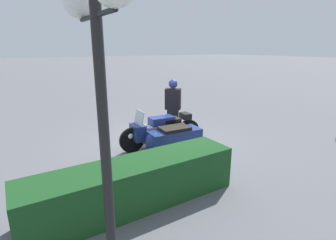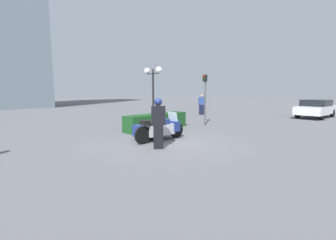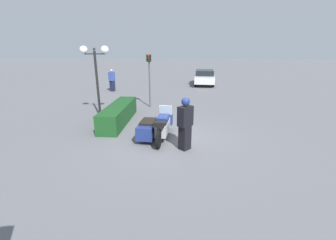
{
  "view_description": "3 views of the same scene",
  "coord_description": "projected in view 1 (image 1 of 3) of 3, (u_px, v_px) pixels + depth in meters",
  "views": [
    {
      "loc": [
        3.9,
        6.56,
        2.85
      ],
      "look_at": [
        -0.29,
        -0.07,
        0.67
      ],
      "focal_mm": 28.0,
      "sensor_mm": 36.0,
      "label": 1
    },
    {
      "loc": [
        -6.39,
        -6.37,
        2.06
      ],
      "look_at": [
        -0.01,
        -0.29,
        0.95
      ],
      "focal_mm": 24.0,
      "sensor_mm": 36.0,
      "label": 2
    },
    {
      "loc": [
        -8.07,
        -0.43,
        3.35
      ],
      "look_at": [
        0.03,
        0.08,
        0.8
      ],
      "focal_mm": 24.0,
      "sensor_mm": 36.0,
      "label": 3
    }
  ],
  "objects": [
    {
      "name": "officer_rider",
      "position": [
        173.0,
        106.0,
        8.71
      ],
      "size": [
        0.58,
        0.57,
        1.86
      ],
      "rotation": [
        0.0,
        0.0,
        -2.3
      ],
      "color": "black",
      "rests_on": "ground"
    },
    {
      "name": "twin_lamp_post",
      "position": [
        98.0,
        47.0,
        2.65
      ],
      "size": [
        0.38,
        1.43,
        3.54
      ],
      "color": "black",
      "rests_on": "ground"
    },
    {
      "name": "ground_plane",
      "position": [
        161.0,
        143.0,
        8.11
      ],
      "size": [
        160.0,
        160.0,
        0.0
      ],
      "primitive_type": "plane",
      "color": "slate"
    },
    {
      "name": "hedge_bush_curbside",
      "position": [
        135.0,
        184.0,
        4.82
      ],
      "size": [
        3.98,
        0.89,
        0.85
      ],
      "primitive_type": "cube",
      "color": "#19471E",
      "rests_on": "ground"
    },
    {
      "name": "police_motorcycle",
      "position": [
        165.0,
        134.0,
        7.4
      ],
      "size": [
        2.56,
        1.29,
        1.18
      ],
      "rotation": [
        0.0,
        0.0,
        -0.08
      ],
      "color": "black",
      "rests_on": "ground"
    }
  ]
}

